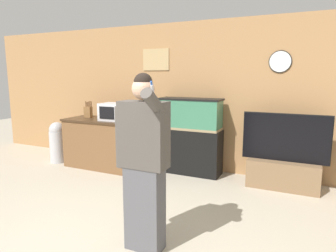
% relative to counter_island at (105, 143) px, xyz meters
% --- Properties ---
extents(wall_back_paneled, '(10.00, 0.08, 2.60)m').
position_rel_counter_island_xyz_m(wall_back_paneled, '(1.70, 0.65, 0.85)').
color(wall_back_paneled, '#A87A4C').
rests_on(wall_back_paneled, ground_plane).
extents(counter_island, '(1.46, 0.68, 0.89)m').
position_rel_counter_island_xyz_m(counter_island, '(0.00, 0.00, 0.00)').
color(counter_island, brown).
rests_on(counter_island, ground_plane).
extents(microwave, '(0.49, 0.37, 0.30)m').
position_rel_counter_island_xyz_m(microwave, '(0.27, -0.04, 0.60)').
color(microwave, silver).
rests_on(microwave, counter_island).
extents(knife_block, '(0.15, 0.09, 0.31)m').
position_rel_counter_island_xyz_m(knife_block, '(-0.41, 0.07, 0.56)').
color(knife_block, brown).
rests_on(knife_block, counter_island).
extents(aquarium_on_stand, '(1.08, 0.40, 1.30)m').
position_rel_counter_island_xyz_m(aquarium_on_stand, '(1.55, 0.34, 0.20)').
color(aquarium_on_stand, black).
rests_on(aquarium_on_stand, ground_plane).
extents(tv_on_stand, '(1.24, 0.40, 1.13)m').
position_rel_counter_island_xyz_m(tv_on_stand, '(3.08, 0.26, -0.11)').
color(tv_on_stand, brown).
rests_on(tv_on_stand, ground_plane).
extents(person_standing, '(0.54, 0.41, 1.71)m').
position_rel_counter_island_xyz_m(person_standing, '(1.98, -2.02, 0.44)').
color(person_standing, '#515156').
rests_on(person_standing, ground_plane).
extents(trash_bin, '(0.31, 0.31, 0.79)m').
position_rel_counter_island_xyz_m(trash_bin, '(-1.03, -0.13, -0.04)').
color(trash_bin, '#B7B7BC').
rests_on(trash_bin, ground_plane).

